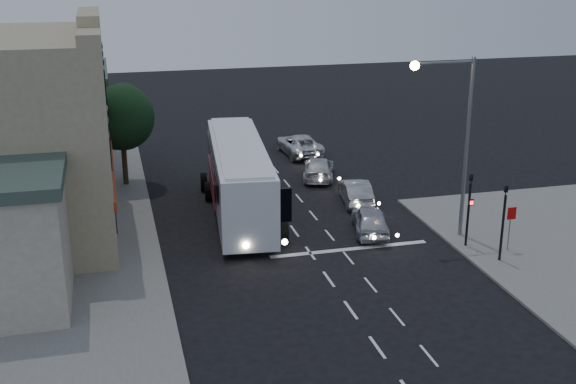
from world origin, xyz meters
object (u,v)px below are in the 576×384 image
object	(u,v)px
regulatory_sign	(511,221)
streetlight	(456,128)
car_sedan_a	(355,191)
street_tree	(121,115)
car_sedan_c	(299,144)
car_suv	(370,220)
traffic_signal_side	(504,214)
traffic_signal_main	(469,201)
car_sedan_b	(319,168)
tour_bus	(239,176)

from	to	relation	value
regulatory_sign	streetlight	distance (m)	5.18
car_sedan_a	street_tree	size ratio (longest dim) A/B	0.68
car_sedan_c	car_sedan_a	bearing A→B (deg)	89.32
car_sedan_c	car_suv	bearing A→B (deg)	85.71
street_tree	traffic_signal_side	bearing A→B (deg)	-44.50
traffic_signal_side	regulatory_sign	size ratio (longest dim) A/B	1.86
regulatory_sign	street_tree	xyz separation A→B (m)	(-17.51, 15.26, 2.90)
car_suv	traffic_signal_main	distance (m)	5.21
car_sedan_b	traffic_signal_main	bearing A→B (deg)	124.52
car_sedan_a	regulatory_sign	bearing A→B (deg)	127.68
tour_bus	car_sedan_a	xyz separation A→B (m)	(6.80, 0.11, -1.49)
traffic_signal_main	tour_bus	bearing A→B (deg)	142.53
regulatory_sign	tour_bus	bearing A→B (deg)	143.44
tour_bus	car_sedan_b	xyz separation A→B (m)	(6.12, 5.24, -1.52)
traffic_signal_main	car_sedan_c	bearing A→B (deg)	100.47
traffic_signal_main	traffic_signal_side	size ratio (longest dim) A/B	1.00
car_sedan_c	street_tree	xyz separation A→B (m)	(-12.36, -4.39, 3.78)
car_sedan_a	traffic_signal_side	bearing A→B (deg)	120.24
car_sedan_b	car_sedan_c	xyz separation A→B (m)	(0.30, 5.84, 0.06)
car_suv	car_sedan_c	xyz separation A→B (m)	(0.43, 15.62, 0.01)
car_suv	car_sedan_b	bearing A→B (deg)	-77.07
traffic_signal_side	regulatory_sign	xyz separation A→B (m)	(1.00, 0.96, -0.82)
tour_bus	regulatory_sign	distance (m)	14.41
traffic_signal_main	street_tree	bearing A→B (deg)	137.97
car_sedan_a	regulatory_sign	distance (m)	9.95
street_tree	car_sedan_b	bearing A→B (deg)	-6.84
car_sedan_b	streetlight	distance (m)	12.94
regulatory_sign	street_tree	distance (m)	23.40
regulatory_sign	street_tree	bearing A→B (deg)	138.92
traffic_signal_side	streetlight	xyz separation A→B (m)	(-0.96, 3.40, 3.31)
car_suv	car_sedan_b	world-z (taller)	car_suv
car_sedan_a	traffic_signal_main	xyz separation A→B (m)	(3.06, -7.67, 1.73)
car_suv	regulatory_sign	bearing A→B (deg)	157.82
regulatory_sign	street_tree	world-z (taller)	street_tree
car_sedan_a	regulatory_sign	size ratio (longest dim) A/B	1.90
car_sedan_b	traffic_signal_side	distance (m)	15.53
car_sedan_a	traffic_signal_side	xyz separation A→B (m)	(3.76, -9.65, 1.73)
traffic_signal_main	car_suv	bearing A→B (deg)	142.08
car_suv	tour_bus	bearing A→B (deg)	-23.47
tour_bus	car_suv	size ratio (longest dim) A/B	3.21
traffic_signal_side	car_suv	bearing A→B (deg)	132.49
traffic_signal_main	regulatory_sign	distance (m)	2.14
tour_bus	car_sedan_b	size ratio (longest dim) A/B	2.93
traffic_signal_side	regulatory_sign	bearing A→B (deg)	43.92
traffic_signal_main	streetlight	xyz separation A→B (m)	(-0.26, 1.42, 3.31)
car_sedan_a	traffic_signal_main	bearing A→B (deg)	120.70
car_sedan_c	street_tree	size ratio (longest dim) A/B	0.84
car_sedan_b	street_tree	xyz separation A→B (m)	(-12.06, 1.45, 3.84)
car_sedan_c	streetlight	bearing A→B (deg)	97.80
car_sedan_c	traffic_signal_main	world-z (taller)	traffic_signal_main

